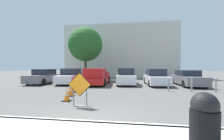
{
  "coord_description": "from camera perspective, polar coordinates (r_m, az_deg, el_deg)",
  "views": [
    {
      "loc": [
        1.36,
        -4.27,
        1.77
      ],
      "look_at": [
        -0.27,
        6.89,
        1.51
      ],
      "focal_mm": 24.0,
      "sensor_mm": 36.0,
      "label": 1
    }
  ],
  "objects": [
    {
      "name": "ground_plane",
      "position": [
        14.45,
        2.84,
        -5.71
      ],
      "size": [
        96.0,
        96.0,
        0.0
      ],
      "primitive_type": "plane",
      "color": "#565451"
    },
    {
      "name": "curb_lip",
      "position": [
        4.79,
        -9.28,
        -19.42
      ],
      "size": [
        25.19,
        0.2,
        0.14
      ],
      "color": "#ADAAA3",
      "rests_on": "ground_plane"
    },
    {
      "name": "road_closed_sign",
      "position": [
        6.83,
        -12.2,
        -6.56
      ],
      "size": [
        1.06,
        0.2,
        1.5
      ],
      "color": "black",
      "rests_on": "ground_plane"
    },
    {
      "name": "traffic_cone_nearest",
      "position": [
        8.09,
        -16.84,
        -9.17
      ],
      "size": [
        0.42,
        0.42,
        0.62
      ],
      "color": "black",
      "rests_on": "ground_plane"
    },
    {
      "name": "traffic_cone_second",
      "position": [
        9.41,
        -15.66,
        -7.42
      ],
      "size": [
        0.51,
        0.51,
        0.71
      ],
      "color": "black",
      "rests_on": "ground_plane"
    },
    {
      "name": "traffic_cone_third",
      "position": [
        10.67,
        -14.59,
        -6.2
      ],
      "size": [
        0.42,
        0.42,
        0.78
      ],
      "color": "black",
      "rests_on": "ground_plane"
    },
    {
      "name": "traffic_cone_fourth",
      "position": [
        12.07,
        -13.88,
        -5.28
      ],
      "size": [
        0.47,
        0.47,
        0.8
      ],
      "color": "black",
      "rests_on": "ground_plane"
    },
    {
      "name": "parked_car_nearest",
      "position": [
        17.22,
        -24.46,
        -2.38
      ],
      "size": [
        1.87,
        4.4,
        1.5
      ],
      "rotation": [
        0.0,
        0.0,
        3.13
      ],
      "color": "slate",
      "rests_on": "ground_plane"
    },
    {
      "name": "parked_car_second",
      "position": [
        16.11,
        -15.36,
        -2.47
      ],
      "size": [
        2.02,
        4.57,
        1.57
      ],
      "rotation": [
        0.0,
        0.0,
        3.21
      ],
      "color": "white",
      "rests_on": "ground_plane"
    },
    {
      "name": "pickup_truck",
      "position": [
        14.75,
        -5.79,
        -2.78
      ],
      "size": [
        2.2,
        5.32,
        1.6
      ],
      "rotation": [
        0.0,
        0.0,
        3.19
      ],
      "color": "red",
      "rests_on": "ground_plane"
    },
    {
      "name": "parked_car_third",
      "position": [
        14.87,
        5.41,
        -2.71
      ],
      "size": [
        1.96,
        4.18,
        1.61
      ],
      "rotation": [
        0.0,
        0.0,
        3.19
      ],
      "color": "white",
      "rests_on": "ground_plane"
    },
    {
      "name": "parked_car_fourth",
      "position": [
        14.91,
        16.43,
        -2.83
      ],
      "size": [
        2.08,
        4.4,
        1.55
      ],
      "rotation": [
        0.0,
        0.0,
        3.21
      ],
      "color": "silver",
      "rests_on": "ground_plane"
    },
    {
      "name": "parked_car_fifth",
      "position": [
        15.6,
        26.87,
        -2.85
      ],
      "size": [
        2.03,
        4.74,
        1.44
      ],
      "rotation": [
        0.0,
        0.0,
        3.18
      ],
      "color": "slate",
      "rests_on": "ground_plane"
    },
    {
      "name": "trash_bin",
      "position": [
        3.92,
        31.75,
        -15.02
      ],
      "size": [
        0.59,
        0.59,
        1.08
      ],
      "color": "black",
      "rests_on": "sidewalk_strip"
    },
    {
      "name": "bollard_nearest",
      "position": [
        11.42,
        20.74,
        -5.28
      ],
      "size": [
        0.12,
        0.12,
        0.89
      ],
      "color": "gray",
      "rests_on": "ground_plane"
    },
    {
      "name": "bollard_second",
      "position": [
        11.84,
        28.07,
        -4.81
      ],
      "size": [
        0.12,
        0.12,
        1.01
      ],
      "color": "gray",
      "rests_on": "ground_plane"
    },
    {
      "name": "bollard_third",
      "position": [
        12.44,
        34.79,
        -4.67
      ],
      "size": [
        0.12,
        0.12,
        0.99
      ],
      "color": "gray",
      "rests_on": "ground_plane"
    },
    {
      "name": "building_facade_backdrop",
      "position": [
        26.38,
        3.31,
        6.89
      ],
      "size": [
        18.45,
        5.0,
        8.66
      ],
      "color": "beige",
      "rests_on": "ground_plane"
    },
    {
      "name": "street_tree_behind_lot",
      "position": [
        20.7,
        -10.1,
        9.55
      ],
      "size": [
        4.57,
        4.57,
        7.04
      ],
      "color": "#513823",
      "rests_on": "ground_plane"
    }
  ]
}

